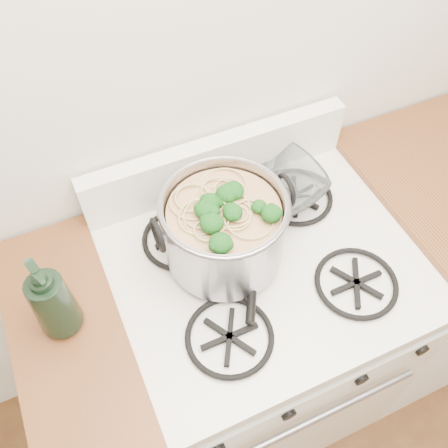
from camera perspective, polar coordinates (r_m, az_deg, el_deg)
gas_range at (r=1.68m, az=3.76°, el=-13.03°), size 0.76×0.66×0.92m
counter_left at (r=1.62m, az=-13.40°, el=-19.02°), size 0.25×0.65×0.92m
stock_pot at (r=1.18m, az=-0.00°, el=-0.54°), size 0.33×0.30×0.20m
spatula at (r=1.28m, az=3.70°, el=-0.94°), size 0.41×0.41×0.02m
glass_bowl at (r=1.37m, az=5.24°, el=4.06°), size 0.13×0.13×0.03m
bottle at (r=1.11m, az=-19.29°, el=-7.90°), size 0.12×0.12×0.25m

